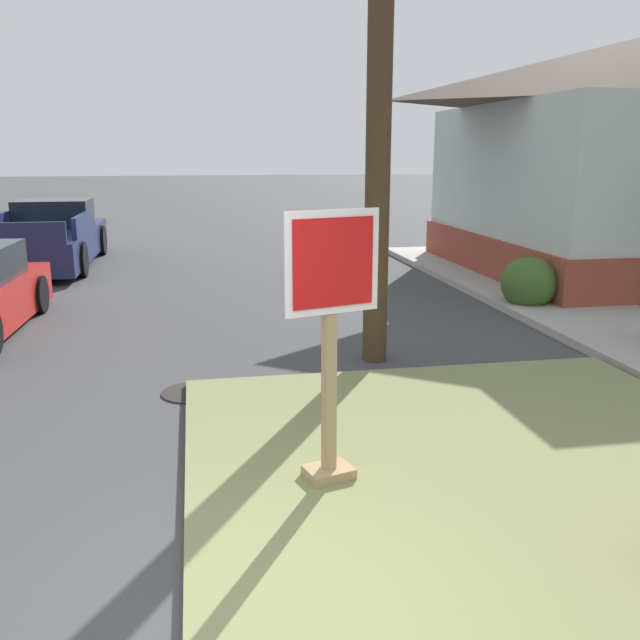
% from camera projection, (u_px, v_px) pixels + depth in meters
% --- Properties ---
extents(grass_corner_patch, '(5.05, 5.05, 0.08)m').
position_uv_depth(grass_corner_patch, '(490.00, 463.00, 5.77)').
color(grass_corner_patch, olive).
rests_on(grass_corner_patch, ground).
extents(sidewalk_strip, '(2.20, 16.80, 0.12)m').
position_uv_depth(sidewalk_strip, '(604.00, 323.00, 10.44)').
color(sidewalk_strip, '#9E9B93').
rests_on(sidewalk_strip, ground).
extents(stop_sign, '(0.74, 0.37, 2.10)m').
position_uv_depth(stop_sign, '(330.00, 352.00, 5.17)').
color(stop_sign, '#A3845B').
rests_on(stop_sign, grass_corner_patch).
extents(manhole_cover, '(0.70, 0.70, 0.02)m').
position_uv_depth(manhole_cover, '(194.00, 392.00, 7.55)').
color(manhole_cover, black).
rests_on(manhole_cover, ground).
extents(pickup_truck_navy, '(2.06, 5.60, 1.48)m').
position_uv_depth(pickup_truck_navy, '(51.00, 239.00, 15.99)').
color(pickup_truck_navy, '#19234C').
rests_on(pickup_truck_navy, ground).
extents(shrub_by_curb, '(0.93, 0.93, 0.89)m').
position_uv_depth(shrub_by_curb, '(529.00, 283.00, 11.52)').
color(shrub_by_curb, '#385A23').
rests_on(shrub_by_curb, ground).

